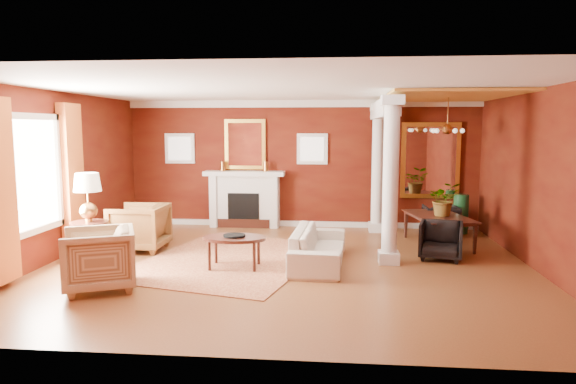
# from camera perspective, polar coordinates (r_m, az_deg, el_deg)

# --- Properties ---
(ground) EXTENTS (8.00, 8.00, 0.00)m
(ground) POSITION_cam_1_polar(r_m,az_deg,el_deg) (8.61, -0.13, -8.16)
(ground) COLOR brown
(ground) RESTS_ON ground
(room_shell) EXTENTS (8.04, 7.04, 2.92)m
(room_shell) POSITION_cam_1_polar(r_m,az_deg,el_deg) (8.31, -0.14, 5.39)
(room_shell) COLOR #5A1E0C
(room_shell) RESTS_ON ground
(fireplace) EXTENTS (1.85, 0.42, 1.29)m
(fireplace) POSITION_cam_1_polar(r_m,az_deg,el_deg) (11.89, -4.84, -0.78)
(fireplace) COLOR silver
(fireplace) RESTS_ON ground
(overmantel_mirror) EXTENTS (0.95, 0.07, 1.15)m
(overmantel_mirror) POSITION_cam_1_polar(r_m,az_deg,el_deg) (11.92, -4.79, 5.30)
(overmantel_mirror) COLOR gold
(overmantel_mirror) RESTS_ON fireplace
(flank_window_left) EXTENTS (0.70, 0.07, 0.70)m
(flank_window_left) POSITION_cam_1_polar(r_m,az_deg,el_deg) (12.30, -11.93, 4.76)
(flank_window_left) COLOR silver
(flank_window_left) RESTS_ON room_shell
(flank_window_right) EXTENTS (0.70, 0.07, 0.70)m
(flank_window_right) POSITION_cam_1_polar(r_m,az_deg,el_deg) (11.76, 2.71, 4.81)
(flank_window_right) COLOR silver
(flank_window_right) RESTS_ON room_shell
(left_window) EXTENTS (0.21, 2.55, 2.60)m
(left_window) POSITION_cam_1_polar(r_m,az_deg,el_deg) (9.03, -25.97, 1.03)
(left_window) COLOR white
(left_window) RESTS_ON room_shell
(column_front) EXTENTS (0.36, 0.36, 2.80)m
(column_front) POSITION_cam_1_polar(r_m,az_deg,el_deg) (8.66, 11.33, 1.40)
(column_front) COLOR silver
(column_front) RESTS_ON ground
(column_back) EXTENTS (0.36, 0.36, 2.80)m
(column_back) POSITION_cam_1_polar(r_m,az_deg,el_deg) (11.34, 9.94, 2.74)
(column_back) COLOR silver
(column_back) RESTS_ON ground
(header_beam) EXTENTS (0.30, 3.20, 0.32)m
(header_beam) POSITION_cam_1_polar(r_m,az_deg,el_deg) (10.22, 10.57, 8.96)
(header_beam) COLOR silver
(header_beam) RESTS_ON column_front
(amber_ceiling) EXTENTS (2.30, 3.40, 0.04)m
(amber_ceiling) POSITION_cam_1_polar(r_m,az_deg,el_deg) (10.25, 17.19, 10.16)
(amber_ceiling) COLOR gold
(amber_ceiling) RESTS_ON room_shell
(dining_mirror) EXTENTS (1.30, 0.07, 1.70)m
(dining_mirror) POSITION_cam_1_polar(r_m,az_deg,el_deg) (11.93, 15.54, 3.39)
(dining_mirror) COLOR gold
(dining_mirror) RESTS_ON room_shell
(chandelier) EXTENTS (0.60, 0.62, 0.75)m
(chandelier) POSITION_cam_1_polar(r_m,az_deg,el_deg) (10.29, 17.29, 6.67)
(chandelier) COLOR #B17437
(chandelier) RESTS_ON room_shell
(crown_trim) EXTENTS (8.00, 0.08, 0.16)m
(crown_trim) POSITION_cam_1_polar(r_m,az_deg,el_deg) (11.77, 1.50, 9.78)
(crown_trim) COLOR silver
(crown_trim) RESTS_ON room_shell
(base_trim) EXTENTS (8.00, 0.08, 0.12)m
(base_trim) POSITION_cam_1_polar(r_m,az_deg,el_deg) (11.96, 1.46, -3.54)
(base_trim) COLOR silver
(base_trim) RESTS_ON ground
(rug) EXTENTS (3.53, 4.20, 0.01)m
(rug) POSITION_cam_1_polar(r_m,az_deg,el_deg) (9.02, -6.44, -7.45)
(rug) COLOR maroon
(rug) RESTS_ON ground
(sofa) EXTENTS (0.71, 2.09, 0.80)m
(sofa) POSITION_cam_1_polar(r_m,az_deg,el_deg) (8.61, 3.44, -5.42)
(sofa) COLOR beige
(sofa) RESTS_ON ground
(armchair_leopard) EXTENTS (0.88, 0.93, 0.96)m
(armchair_leopard) POSITION_cam_1_polar(r_m,az_deg,el_deg) (9.94, -16.21, -3.54)
(armchair_leopard) COLOR black
(armchair_leopard) RESTS_ON ground
(armchair_stripe) EXTENTS (1.18, 1.21, 0.96)m
(armchair_stripe) POSITION_cam_1_polar(r_m,az_deg,el_deg) (7.73, -20.30, -6.68)
(armchair_stripe) COLOR tan
(armchair_stripe) RESTS_ON ground
(coffee_table) EXTENTS (1.03, 1.03, 0.52)m
(coffee_table) POSITION_cam_1_polar(r_m,az_deg,el_deg) (8.40, -5.98, -5.27)
(coffee_table) COLOR black
(coffee_table) RESTS_ON ground
(coffee_book) EXTENTS (0.16, 0.06, 0.22)m
(coffee_book) POSITION_cam_1_polar(r_m,az_deg,el_deg) (8.40, -5.97, -4.18)
(coffee_book) COLOR black
(coffee_book) RESTS_ON coffee_table
(side_table) EXTENTS (0.61, 0.61, 1.53)m
(side_table) POSITION_cam_1_polar(r_m,az_deg,el_deg) (9.16, -21.32, -1.11)
(side_table) COLOR black
(side_table) RESTS_ON ground
(dining_table) EXTENTS (0.92, 1.76, 0.93)m
(dining_table) POSITION_cam_1_polar(r_m,az_deg,el_deg) (10.39, 16.53, -3.18)
(dining_table) COLOR black
(dining_table) RESTS_ON ground
(dining_chair_near) EXTENTS (0.84, 0.81, 0.73)m
(dining_chair_near) POSITION_cam_1_polar(r_m,az_deg,el_deg) (9.32, 16.64, -4.97)
(dining_chair_near) COLOR black
(dining_chair_near) RESTS_ON ground
(dining_chair_far) EXTENTS (0.70, 0.66, 0.71)m
(dining_chair_far) POSITION_cam_1_polar(r_m,az_deg,el_deg) (11.39, 16.61, -2.87)
(dining_chair_far) COLOR black
(dining_chair_far) RESTS_ON ground
(green_urn) EXTENTS (0.36, 0.36, 0.86)m
(green_urn) POSITION_cam_1_polar(r_m,az_deg,el_deg) (11.75, 18.62, -2.74)
(green_urn) COLOR #154220
(green_urn) RESTS_ON ground
(potted_plant) EXTENTS (0.64, 0.70, 0.51)m
(potted_plant) POSITION_cam_1_polar(r_m,az_deg,el_deg) (10.25, 16.99, 0.76)
(potted_plant) COLOR #26591E
(potted_plant) RESTS_ON dining_table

